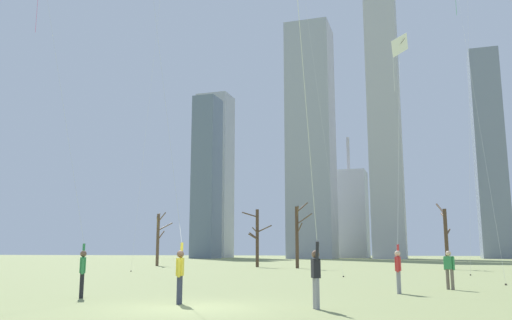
# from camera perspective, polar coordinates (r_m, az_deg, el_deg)

# --- Properties ---
(ground_plane) EXTENTS (400.00, 400.00, 0.00)m
(ground_plane) POSITION_cam_1_polar(r_m,az_deg,el_deg) (15.72, -6.88, -15.62)
(ground_plane) COLOR #848E56
(kite_flyer_far_back_purple) EXTENTS (6.67, 9.14, 17.68)m
(kite_flyer_far_back_purple) POSITION_cam_1_polar(r_m,az_deg,el_deg) (18.53, -9.11, -3.50)
(kite_flyer_far_back_purple) COLOR #33384C
(kite_flyer_far_back_purple) RESTS_ON ground
(kite_flyer_foreground_left_teal) EXTENTS (1.57, 10.95, 18.51)m
(kite_flyer_foreground_left_teal) POSITION_cam_1_polar(r_m,az_deg,el_deg) (13.11, 4.99, 7.52)
(kite_flyer_foreground_left_teal) COLOR gray
(kite_flyer_foreground_left_teal) RESTS_ON ground
(kite_flyer_midfield_right_white) EXTENTS (0.85, 8.03, 13.43)m
(kite_flyer_midfield_right_white) POSITION_cam_1_polar(r_m,az_deg,el_deg) (23.19, 15.22, -3.88)
(kite_flyer_midfield_right_white) COLOR gray
(kite_flyer_midfield_right_white) RESTS_ON ground
(kite_flyer_midfield_center_pink) EXTENTS (8.63, 7.54, 16.79)m
(kite_flyer_midfield_center_pink) POSITION_cam_1_polar(r_m,az_deg,el_deg) (22.48, -19.59, -1.10)
(kite_flyer_midfield_center_pink) COLOR black
(kite_flyer_midfield_center_pink) RESTS_ON ground
(bystander_far_off_by_trees) EXTENTS (0.44, 0.36, 1.62)m
(bystander_far_off_by_trees) POSITION_cam_1_polar(r_m,az_deg,el_deg) (24.21, 20.24, -10.92)
(bystander_far_off_by_trees) COLOR #726656
(bystander_far_off_by_trees) RESTS_ON ground
(distant_kite_low_near_trees_red) EXTENTS (3.30, 4.14, 22.06)m
(distant_kite_low_near_trees_red) POSITION_cam_1_polar(r_m,az_deg,el_deg) (41.80, 5.61, 15.07)
(distant_kite_low_near_trees_red) COLOR red
(distant_kite_low_near_trees_red) RESTS_ON ground
(distant_kite_drifting_left_green) EXTENTS (0.80, 8.04, 19.82)m
(distant_kite_drifting_left_green) POSITION_cam_1_polar(r_m,az_deg,el_deg) (38.57, 21.18, 15.52)
(distant_kite_drifting_left_green) COLOR green
(distant_kite_drifting_left_green) RESTS_ON ground
(bare_tree_leftmost) EXTENTS (1.21, 2.03, 6.09)m
(bare_tree_leftmost) POSITION_cam_1_polar(r_m,az_deg,el_deg) (51.49, 19.90, -7.65)
(bare_tree_leftmost) COLOR #4C3828
(bare_tree_leftmost) RESTS_ON ground
(bare_tree_left_of_center) EXTENTS (3.51, 2.02, 5.99)m
(bare_tree_left_of_center) POSITION_cam_1_polar(r_m,az_deg,el_deg) (55.57, 0.10, -8.29)
(bare_tree_left_of_center) COLOR #4C3828
(bare_tree_left_of_center) RESTS_ON ground
(bare_tree_rightmost) EXTENTS (1.93, 2.01, 6.42)m
(bare_tree_rightmost) POSITION_cam_1_polar(r_m,az_deg,el_deg) (51.67, 4.52, -8.03)
(bare_tree_rightmost) COLOR #4C3828
(bare_tree_rightmost) RESTS_ON ground
(bare_tree_right_of_center) EXTENTS (1.82, 3.41, 6.04)m
(bare_tree_right_of_center) POSITION_cam_1_polar(r_m,az_deg,el_deg) (61.46, -10.55, -8.15)
(bare_tree_right_of_center) COLOR brown
(bare_tree_right_of_center) RESTS_ON ground
(skyline_mid_tower_left) EXTENTS (7.09, 10.82, 71.36)m
(skyline_mid_tower_left) POSITION_cam_1_polar(r_m,az_deg,el_deg) (126.42, 13.76, 5.09)
(skyline_mid_tower_left) COLOR #B2B2B7
(skyline_mid_tower_left) RESTS_ON ground
(skyline_slender_spire) EXTENTS (6.59, 7.64, 49.93)m
(skyline_slender_spire) POSITION_cam_1_polar(r_m,az_deg,el_deg) (136.94, 23.99, 0.78)
(skyline_slender_spire) COLOR gray
(skyline_slender_spire) RESTS_ON ground
(skyline_mid_tower_right) EXTENTS (8.95, 7.84, 45.26)m
(skyline_mid_tower_right) POSITION_cam_1_polar(r_m,az_deg,el_deg) (146.31, -4.52, -1.61)
(skyline_mid_tower_right) COLOR #9EA3AD
(skyline_mid_tower_right) RESTS_ON ground
(skyline_tall_tower) EXTENTS (10.43, 10.07, 56.24)m
(skyline_tall_tower) POSITION_cam_1_polar(r_m,az_deg,el_deg) (126.03, 5.98, 2.30)
(skyline_tall_tower) COLOR #9EA3AD
(skyline_tall_tower) RESTS_ON ground
(skyline_short_annex) EXTENTS (5.51, 6.64, 39.00)m
(skyline_short_annex) POSITION_cam_1_polar(r_m,az_deg,el_deg) (127.26, -5.37, -1.78)
(skyline_short_annex) COLOR slate
(skyline_short_annex) RESTS_ON ground
(skyline_wide_slab) EXTENTS (9.02, 9.14, 31.84)m
(skyline_wide_slab) POSITION_cam_1_polar(r_m,az_deg,el_deg) (140.41, 10.16, -5.78)
(skyline_wide_slab) COLOR #9EA3AD
(skyline_wide_slab) RESTS_ON ground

